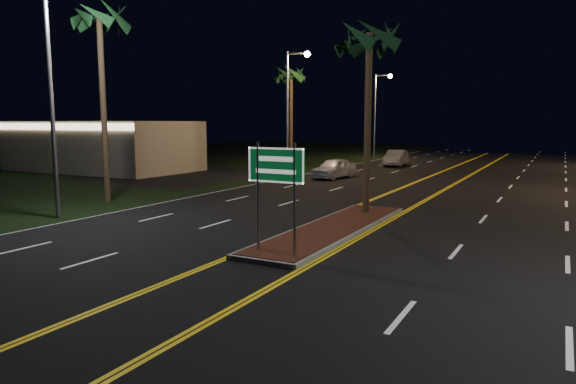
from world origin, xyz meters
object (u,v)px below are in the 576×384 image
Objects in this scene: commercial_building at (103,146)px; palm_median at (369,38)px; streetlight_left_far at (378,106)px; streetlight_left_near at (56,78)px; palm_left_near at (99,20)px; car_near at (334,167)px; median_island at (333,229)px; palm_left_far at (291,75)px; highway_sign at (276,176)px; car_far at (396,157)px; streetlight_left_mid at (292,98)px.

commercial_building is 1.81× the size of palm_median.
streetlight_left_far reaches higher than commercial_building.
streetlight_left_near is 1.08× the size of palm_median.
palm_left_near is 2.00× the size of car_near.
median_island is 38.89m from streetlight_left_far.
streetlight_left_near is 1.02× the size of palm_left_far.
streetlight_left_far is 21.42m from car_near.
highway_sign is at bearing -6.47° from streetlight_left_near.
median_island is at bearing 90.00° from highway_sign.
median_island is at bearing -82.21° from car_far.
commercial_building is (-26.00, 17.19, -0.40)m from highway_sign.
palm_left_near is (-12.50, -2.50, 1.40)m from palm_median.
car_far is at bearing 103.62° from palm_median.
palm_median is at bearing -51.83° from streetlight_left_mid.
car_near is (5.52, 15.45, -7.86)m from palm_left_near.
streetlight_left_mid is at bearing 179.20° from car_near.
car_near is (3.63, -0.55, -4.84)m from streetlight_left_mid.
palm_left_far is 10.13m from car_near.
palm_left_far reaches higher than commercial_building.
car_near is (3.63, 19.45, -4.84)m from streetlight_left_near.
palm_left_far reaches higher than highway_sign.
palm_left_near reaches higher than commercial_building.
car_near is at bearing 108.68° from highway_sign.
median_island is 1.05× the size of palm_left_near.
commercial_building is at bearing 133.90° from streetlight_left_near.
streetlight_left_mid reaches higher than median_island.
car_far is (4.52, 31.65, -4.83)m from streetlight_left_near.
palm_left_near is (-12.50, 5.20, 6.28)m from highway_sign.
car_near is (5.82, -4.55, -6.93)m from palm_left_far.
streetlight_left_near reaches higher than highway_sign.
palm_median is at bearing 90.00° from median_island.
palm_median is 1.69× the size of car_near.
palm_median is at bearing -53.82° from palm_left_far.
streetlight_left_far reaches higher than highway_sign.
palm_left_near reaches higher than streetlight_left_mid.
streetlight_left_far is at bearing 114.19° from car_far.
commercial_building is at bearing -161.86° from car_near.
streetlight_left_near reaches higher than palm_left_far.
median_island is 1.14× the size of streetlight_left_near.
highway_sign is at bearing -22.60° from palm_left_near.
palm_left_near is (13.50, -11.99, 6.68)m from commercial_building.
palm_left_near is at bearing 157.40° from highway_sign.
commercial_building is at bearing -122.65° from streetlight_left_far.
palm_median is 0.85× the size of palm_left_near.
commercial_building is 1.53× the size of palm_left_near.
median_island is at bearing -58.64° from palm_left_far.
median_island is at bearing -90.00° from palm_median.
streetlight_left_mid is 0.92× the size of palm_left_near.
car_far is at bearing 93.67° from car_near.
palm_left_near is 1.97× the size of car_far.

